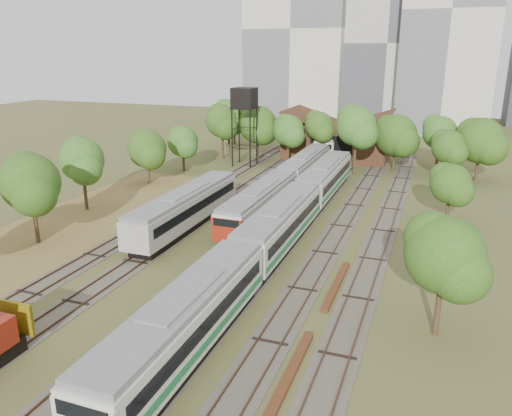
% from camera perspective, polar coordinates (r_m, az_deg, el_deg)
% --- Properties ---
extents(ground, '(240.00, 240.00, 0.00)m').
position_cam_1_polar(ground, '(30.25, -11.71, -15.78)').
color(ground, '#475123').
rests_on(ground, ground).
extents(dry_grass_patch, '(14.00, 60.00, 0.04)m').
position_cam_1_polar(dry_grass_patch, '(46.34, -25.73, -5.05)').
color(dry_grass_patch, brown).
rests_on(dry_grass_patch, ground).
extents(tracks, '(24.60, 80.00, 0.19)m').
position_cam_1_polar(tracks, '(51.14, 2.36, -1.18)').
color(tracks, '#4C473D').
rests_on(tracks, ground).
extents(railcar_red_set, '(2.83, 34.58, 3.50)m').
position_cam_1_polar(railcar_red_set, '(57.84, 3.40, 2.89)').
color(railcar_red_set, black).
rests_on(railcar_red_set, ground).
extents(railcar_green_set, '(3.08, 52.08, 3.81)m').
position_cam_1_polar(railcar_green_set, '(43.23, 2.80, -1.97)').
color(railcar_green_set, black).
rests_on(railcar_green_set, ground).
extents(railcar_rear, '(3.06, 16.08, 3.79)m').
position_cam_1_polar(railcar_rear, '(83.70, 8.90, 7.38)').
color(railcar_rear, black).
rests_on(railcar_rear, ground).
extents(old_grey_coach, '(2.98, 18.00, 3.68)m').
position_cam_1_polar(old_grey_coach, '(48.33, -8.00, -0.01)').
color(old_grey_coach, black).
rests_on(old_grey_coach, ground).
extents(water_tower, '(3.29, 3.29, 11.39)m').
position_cam_1_polar(water_tower, '(73.91, -1.35, 12.22)').
color(water_tower, black).
rests_on(water_tower, ground).
extents(rail_pile_near, '(0.55, 8.23, 0.27)m').
position_cam_1_polar(rail_pile_near, '(27.73, 3.84, -18.49)').
color(rail_pile_near, brown).
rests_on(rail_pile_near, ground).
extents(rail_pile_far, '(0.51, 8.15, 0.26)m').
position_cam_1_polar(rail_pile_far, '(37.19, 9.16, -8.70)').
color(rail_pile_far, brown).
rests_on(rail_pile_far, ground).
extents(maintenance_shed, '(16.45, 11.55, 7.58)m').
position_cam_1_polar(maintenance_shed, '(81.67, 9.37, 7.76)').
color(maintenance_shed, '#381D14').
rests_on(maintenance_shed, ground).
extents(tree_band_left, '(8.30, 76.49, 8.51)m').
position_cam_1_polar(tree_band_left, '(61.96, -13.47, 6.73)').
color(tree_band_left, '#382616').
rests_on(tree_band_left, ground).
extents(tree_band_far, '(42.48, 10.73, 9.40)m').
position_cam_1_polar(tree_band_far, '(73.70, 10.29, 8.82)').
color(tree_band_far, '#382616').
rests_on(tree_band_far, ground).
extents(tree_band_right, '(4.80, 44.08, 7.50)m').
position_cam_1_polar(tree_band_right, '(49.05, 21.10, 2.52)').
color(tree_band_right, '#382616').
rests_on(tree_band_right, ground).
extents(tower_left, '(22.00, 16.00, 42.00)m').
position_cam_1_polar(tower_left, '(120.58, 5.05, 19.63)').
color(tower_left, beige).
rests_on(tower_left, ground).
extents(tower_centre, '(20.00, 18.00, 36.00)m').
position_cam_1_polar(tower_centre, '(121.76, 15.24, 17.68)').
color(tower_centre, '#B1AEA0').
rests_on(tower_centre, ground).
extents(tower_right, '(18.00, 16.00, 48.00)m').
position_cam_1_polar(tower_right, '(113.40, 21.50, 20.22)').
color(tower_right, beige).
rests_on(tower_right, ground).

